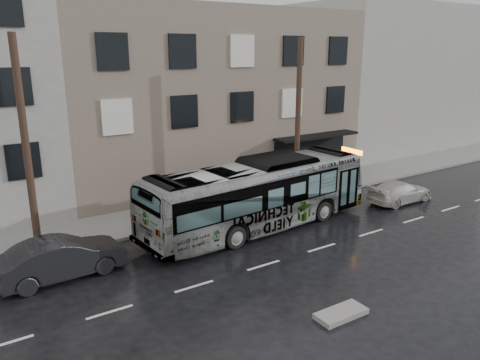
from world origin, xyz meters
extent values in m
plane|color=black|center=(0.00, 0.00, 0.00)|extent=(120.00, 120.00, 0.00)
cube|color=gray|center=(0.00, 4.90, 0.07)|extent=(90.00, 3.60, 0.15)
cube|color=gray|center=(5.00, 12.70, 5.50)|extent=(20.00, 12.00, 11.00)
cube|color=#A9A89F|center=(24.00, 12.70, 6.00)|extent=(18.00, 12.00, 12.00)
cylinder|color=#432C21|center=(6.50, 3.30, 4.65)|extent=(0.30, 0.30, 9.00)
cylinder|color=#432C21|center=(-7.50, 3.30, 4.65)|extent=(0.30, 0.30, 9.00)
cylinder|color=slate|center=(7.60, 3.30, 1.35)|extent=(0.06, 0.06, 2.40)
imported|color=#B2B2B2|center=(2.22, 1.01, 1.71)|extent=(12.47, 3.82, 3.42)
imported|color=#BBB8B2|center=(11.38, -0.16, 0.61)|extent=(4.25, 1.79, 1.22)
imported|color=black|center=(-7.08, 0.95, 0.80)|extent=(4.91, 1.94, 1.59)
cube|color=#A29F9A|center=(-0.06, -6.94, 0.09)|extent=(1.81, 0.83, 0.18)
camera|label=1|loc=(-10.38, -16.54, 8.55)|focal=35.00mm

